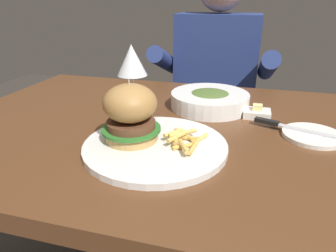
{
  "coord_description": "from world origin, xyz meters",
  "views": [
    {
      "loc": [
        0.12,
        -0.69,
        1.04
      ],
      "look_at": [
        -0.03,
        -0.11,
        0.78
      ],
      "focal_mm": 32.0,
      "sensor_mm": 36.0,
      "label": 1
    }
  ],
  "objects_px": {
    "burger_sandwich": "(130,113)",
    "diner_person": "(214,106)",
    "table_knife": "(291,127)",
    "main_plate": "(155,146)",
    "soup_bowl": "(210,100)",
    "wine_glass": "(132,63)",
    "butter_dish": "(257,113)",
    "bread_plate": "(313,135)"
  },
  "relations": [
    {
      "from": "soup_bowl",
      "to": "diner_person",
      "type": "height_order",
      "value": "diner_person"
    },
    {
      "from": "bread_plate",
      "to": "soup_bowl",
      "type": "height_order",
      "value": "soup_bowl"
    },
    {
      "from": "table_knife",
      "to": "soup_bowl",
      "type": "relative_size",
      "value": 0.93
    },
    {
      "from": "table_knife",
      "to": "butter_dish",
      "type": "distance_m",
      "value": 0.12
    },
    {
      "from": "soup_bowl",
      "to": "bread_plate",
      "type": "bearing_deg",
      "value": -28.2
    },
    {
      "from": "burger_sandwich",
      "to": "wine_glass",
      "type": "height_order",
      "value": "wine_glass"
    },
    {
      "from": "main_plate",
      "to": "soup_bowl",
      "type": "bearing_deg",
      "value": 75.5
    },
    {
      "from": "table_knife",
      "to": "main_plate",
      "type": "bearing_deg",
      "value": -149.82
    },
    {
      "from": "soup_bowl",
      "to": "diner_person",
      "type": "bearing_deg",
      "value": 94.57
    },
    {
      "from": "main_plate",
      "to": "bread_plate",
      "type": "bearing_deg",
      "value": 24.25
    },
    {
      "from": "main_plate",
      "to": "bread_plate",
      "type": "relative_size",
      "value": 2.26
    },
    {
      "from": "butter_dish",
      "to": "soup_bowl",
      "type": "xyz_separation_m",
      "value": [
        -0.14,
        0.04,
        0.01
      ]
    },
    {
      "from": "burger_sandwich",
      "to": "wine_glass",
      "type": "bearing_deg",
      "value": 109.1
    },
    {
      "from": "soup_bowl",
      "to": "wine_glass",
      "type": "bearing_deg",
      "value": -139.39
    },
    {
      "from": "burger_sandwich",
      "to": "butter_dish",
      "type": "height_order",
      "value": "burger_sandwich"
    },
    {
      "from": "bread_plate",
      "to": "table_knife",
      "type": "distance_m",
      "value": 0.05
    },
    {
      "from": "wine_glass",
      "to": "bread_plate",
      "type": "distance_m",
      "value": 0.47
    },
    {
      "from": "main_plate",
      "to": "soup_bowl",
      "type": "distance_m",
      "value": 0.3
    },
    {
      "from": "soup_bowl",
      "to": "butter_dish",
      "type": "bearing_deg",
      "value": -16.48
    },
    {
      "from": "table_knife",
      "to": "burger_sandwich",
      "type": "bearing_deg",
      "value": -154.77
    },
    {
      "from": "main_plate",
      "to": "wine_glass",
      "type": "distance_m",
      "value": 0.23
    },
    {
      "from": "main_plate",
      "to": "table_knife",
      "type": "xyz_separation_m",
      "value": [
        0.29,
        0.17,
        0.01
      ]
    },
    {
      "from": "bread_plate",
      "to": "table_knife",
      "type": "relative_size",
      "value": 0.65
    },
    {
      "from": "wine_glass",
      "to": "diner_person",
      "type": "bearing_deg",
      "value": 78.7
    },
    {
      "from": "wine_glass",
      "to": "butter_dish",
      "type": "distance_m",
      "value": 0.36
    },
    {
      "from": "table_knife",
      "to": "diner_person",
      "type": "distance_m",
      "value": 0.73
    },
    {
      "from": "burger_sandwich",
      "to": "soup_bowl",
      "type": "distance_m",
      "value": 0.32
    },
    {
      "from": "soup_bowl",
      "to": "burger_sandwich",
      "type": "bearing_deg",
      "value": -114.68
    },
    {
      "from": "burger_sandwich",
      "to": "soup_bowl",
      "type": "relative_size",
      "value": 0.59
    },
    {
      "from": "diner_person",
      "to": "wine_glass",
      "type": "bearing_deg",
      "value": -101.3
    },
    {
      "from": "main_plate",
      "to": "diner_person",
      "type": "height_order",
      "value": "diner_person"
    },
    {
      "from": "bread_plate",
      "to": "main_plate",
      "type": "bearing_deg",
      "value": -155.75
    },
    {
      "from": "wine_glass",
      "to": "main_plate",
      "type": "bearing_deg",
      "value": -53.65
    },
    {
      "from": "main_plate",
      "to": "diner_person",
      "type": "bearing_deg",
      "value": 87.67
    },
    {
      "from": "bread_plate",
      "to": "diner_person",
      "type": "relative_size",
      "value": 0.12
    },
    {
      "from": "burger_sandwich",
      "to": "bread_plate",
      "type": "xyz_separation_m",
      "value": [
        0.4,
        0.15,
        -0.07
      ]
    },
    {
      "from": "butter_dish",
      "to": "diner_person",
      "type": "xyz_separation_m",
      "value": [
        -0.18,
        0.57,
        -0.19
      ]
    },
    {
      "from": "wine_glass",
      "to": "butter_dish",
      "type": "xyz_separation_m",
      "value": [
        0.31,
        0.11,
        -0.14
      ]
    },
    {
      "from": "butter_dish",
      "to": "soup_bowl",
      "type": "relative_size",
      "value": 0.31
    },
    {
      "from": "wine_glass",
      "to": "table_knife",
      "type": "xyz_separation_m",
      "value": [
        0.39,
        0.03,
        -0.14
      ]
    },
    {
      "from": "burger_sandwich",
      "to": "diner_person",
      "type": "distance_m",
      "value": 0.86
    },
    {
      "from": "burger_sandwich",
      "to": "table_knife",
      "type": "distance_m",
      "value": 0.39
    }
  ]
}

